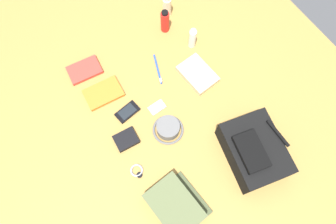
% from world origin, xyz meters
% --- Properties ---
extents(ground_plane, '(2.64, 2.02, 0.02)m').
position_xyz_m(ground_plane, '(0.00, 0.00, -0.01)').
color(ground_plane, olive).
rests_on(ground_plane, ground).
extents(backpack, '(0.37, 0.30, 0.16)m').
position_xyz_m(backpack, '(0.39, 0.22, 0.07)').
color(backpack, black).
rests_on(backpack, ground_plane).
extents(toiletry_pouch, '(0.26, 0.23, 0.09)m').
position_xyz_m(toiletry_pouch, '(0.39, -0.22, 0.04)').
color(toiletry_pouch, '#56603D').
rests_on(toiletry_pouch, ground_plane).
extents(bucket_hat, '(0.16, 0.16, 0.06)m').
position_xyz_m(bucket_hat, '(0.07, -0.04, 0.03)').
color(bucket_hat, '#616161').
rests_on(bucket_hat, ground_plane).
extents(lotion_bottle, '(0.05, 0.05, 0.13)m').
position_xyz_m(lotion_bottle, '(-0.53, 0.34, 0.06)').
color(lotion_bottle, beige).
rests_on(lotion_bottle, ground_plane).
extents(sunscreen_spray, '(0.05, 0.05, 0.15)m').
position_xyz_m(sunscreen_spray, '(-0.45, 0.27, 0.07)').
color(sunscreen_spray, red).
rests_on(sunscreen_spray, ground_plane).
extents(toothpaste_tube, '(0.04, 0.04, 0.14)m').
position_xyz_m(toothpaste_tube, '(-0.28, 0.34, 0.07)').
color(toothpaste_tube, white).
rests_on(toothpaste_tube, ground_plane).
extents(paperback_novel, '(0.13, 0.18, 0.02)m').
position_xyz_m(paperback_novel, '(-0.46, -0.24, 0.01)').
color(paperback_novel, red).
rests_on(paperback_novel, ground_plane).
extents(travel_guidebook, '(0.14, 0.20, 0.02)m').
position_xyz_m(travel_guidebook, '(-0.28, -0.22, 0.01)').
color(travel_guidebook, orange).
rests_on(travel_guidebook, ground_plane).
extents(cell_phone, '(0.08, 0.13, 0.01)m').
position_xyz_m(cell_phone, '(-0.12, -0.17, 0.01)').
color(cell_phone, black).
rests_on(cell_phone, ground_plane).
extents(media_player, '(0.06, 0.09, 0.01)m').
position_xyz_m(media_player, '(-0.06, -0.03, 0.01)').
color(media_player, '#B7B7BC').
rests_on(media_player, ground_plane).
extents(wristwatch, '(0.07, 0.06, 0.01)m').
position_xyz_m(wristwatch, '(0.16, -0.28, 0.01)').
color(wristwatch, '#99999E').
rests_on(wristwatch, ground_plane).
extents(toothbrush, '(0.17, 0.07, 0.02)m').
position_xyz_m(toothbrush, '(-0.24, 0.09, 0.01)').
color(toothbrush, blue).
rests_on(toothbrush, ground_plane).
extents(wallet, '(0.10, 0.12, 0.02)m').
position_xyz_m(wallet, '(-0.00, -0.25, 0.01)').
color(wallet, black).
rests_on(wallet, ground_plane).
extents(folded_towel, '(0.21, 0.16, 0.04)m').
position_xyz_m(folded_towel, '(-0.10, 0.25, 0.02)').
color(folded_towel, beige).
rests_on(folded_towel, ground_plane).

